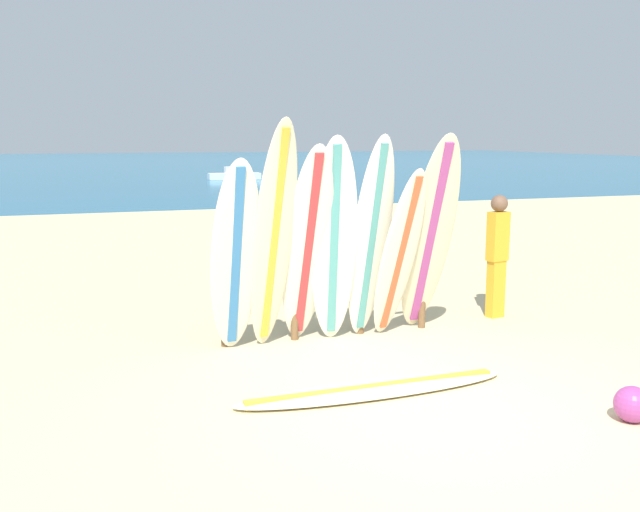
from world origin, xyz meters
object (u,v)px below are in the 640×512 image
(surfboard_leaning_center_right, at_px, (371,240))
(surfboard_leaning_far_right, at_px, (430,236))
(surfboard_rack, at_px, (328,277))
(surfboard_leaning_center_left, at_px, (308,246))
(surfboard_leaning_far_left, at_px, (236,258))
(surfboard_leaning_left, at_px, (273,237))
(beachgoer_standing, at_px, (497,251))
(surfboard_leaning_right, at_px, (399,255))
(surfboard_lying_on_sand, at_px, (374,389))
(beach_ball, at_px, (632,404))
(surfboard_leaning_center, at_px, (334,242))
(small_boat_offshore, at_px, (234,175))

(surfboard_leaning_center_right, height_order, surfboard_leaning_far_right, surfboard_leaning_far_right)
(surfboard_rack, xyz_separation_m, surfboard_leaning_center_left, (-0.35, -0.29, 0.43))
(surfboard_leaning_far_left, bearing_deg, surfboard_leaning_far_right, -0.37)
(surfboard_leaning_left, height_order, beachgoer_standing, surfboard_leaning_left)
(surfboard_leaning_center_left, bearing_deg, surfboard_leaning_right, -7.00)
(surfboard_lying_on_sand, relative_size, beach_ball, 8.82)
(surfboard_lying_on_sand, bearing_deg, surfboard_leaning_right, 57.96)
(surfboard_leaning_center, bearing_deg, beachgoer_standing, 11.12)
(surfboard_leaning_far_left, distance_m, beachgoer_standing, 3.66)
(surfboard_leaning_right, xyz_separation_m, surfboard_lying_on_sand, (-0.94, -1.50, -1.00))
(surfboard_leaning_far_right, height_order, surfboard_lying_on_sand, surfboard_leaning_far_right)
(surfboard_leaning_center_right, height_order, surfboard_leaning_right, surfboard_leaning_center_right)
(beach_ball, bearing_deg, surfboard_leaning_right, 107.17)
(surfboard_leaning_right, distance_m, surfboard_leaning_far_right, 0.46)
(surfboard_leaning_center, relative_size, surfboard_leaning_center_right, 0.99)
(surfboard_leaning_left, distance_m, beach_ball, 3.89)
(surfboard_leaning_center_right, height_order, small_boat_offshore, surfboard_leaning_center_right)
(surfboard_leaning_center, bearing_deg, surfboard_leaning_center_right, -3.63)
(surfboard_leaning_far_right, distance_m, surfboard_lying_on_sand, 2.37)
(surfboard_leaning_left, height_order, small_boat_offshore, surfboard_leaning_left)
(surfboard_leaning_center, xyz_separation_m, surfboard_leaning_far_right, (1.18, -0.06, 0.01))
(surfboard_leaning_center, bearing_deg, surfboard_leaning_far_left, -177.51)
(surfboard_leaning_far_right, xyz_separation_m, beachgoer_standing, (1.29, 0.55, -0.32))
(surfboard_leaning_left, bearing_deg, small_boat_offshore, 79.20)
(surfboard_leaning_right, distance_m, beachgoer_standing, 1.80)
(surfboard_leaning_left, distance_m, surfboard_leaning_right, 1.53)
(surfboard_leaning_far_right, bearing_deg, surfboard_leaning_far_left, 179.63)
(surfboard_rack, height_order, beachgoer_standing, beachgoer_standing)
(surfboard_leaning_far_left, xyz_separation_m, surfboard_leaning_right, (1.92, -0.06, -0.06))
(surfboard_leaning_far_right, relative_size, surfboard_lying_on_sand, 0.89)
(surfboard_leaning_center_right, bearing_deg, beachgoer_standing, 14.23)
(surfboard_rack, distance_m, surfboard_leaning_left, 1.04)
(beachgoer_standing, relative_size, small_boat_offshore, 0.57)
(surfboard_leaning_far_right, xyz_separation_m, beach_ball, (0.46, -2.87, -1.07))
(beachgoer_standing, bearing_deg, surfboard_leaning_center_left, -170.61)
(surfboard_leaning_center_left, bearing_deg, surfboard_leaning_center_right, -4.12)
(surfboard_leaning_center, height_order, beach_ball, surfboard_leaning_center)
(small_boat_offshore, relative_size, beach_ball, 9.26)
(surfboard_leaning_center_right, distance_m, beach_ball, 3.32)
(surfboard_lying_on_sand, relative_size, small_boat_offshore, 0.95)
(surfboard_rack, relative_size, surfboard_leaning_left, 1.01)
(surfboard_leaning_right, xyz_separation_m, beachgoer_standing, (1.70, 0.59, -0.13))
(surfboard_leaning_center_left, xyz_separation_m, surfboard_lying_on_sand, (0.14, -1.63, -1.13))
(surfboard_leaning_left, height_order, surfboard_lying_on_sand, surfboard_leaning_left)
(beach_ball, bearing_deg, surfboard_leaning_far_left, 134.07)
(surfboard_leaning_far_left, distance_m, surfboard_lying_on_sand, 2.12)
(surfboard_leaning_center, height_order, surfboard_lying_on_sand, surfboard_leaning_center)
(surfboard_leaning_left, xyz_separation_m, surfboard_leaning_center_left, (0.42, 0.11, -0.14))
(surfboard_rack, bearing_deg, surfboard_leaning_far_left, -163.00)
(small_boat_offshore, bearing_deg, beach_ball, -96.00)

